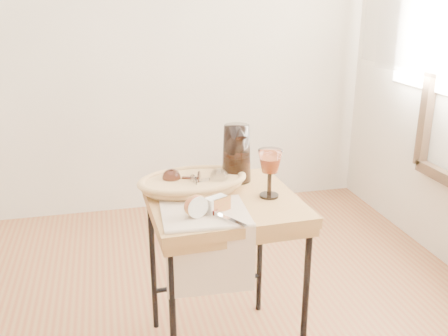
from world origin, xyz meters
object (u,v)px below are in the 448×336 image
object	(u,v)px
tea_towel	(205,213)
pitcher	(236,153)
side_table	(223,279)
table_knife	(220,214)
goblet_lying_b	(208,179)
bread_basket	(193,184)
goblet_lying_a	(183,178)
wine_goblet	(270,173)
apple_half	(195,205)

from	to	relation	value
tea_towel	pitcher	bearing A→B (deg)	59.76
side_table	table_knife	distance (m)	0.40
side_table	tea_towel	distance (m)	0.38
tea_towel	goblet_lying_b	world-z (taller)	goblet_lying_b
goblet_lying_b	table_knife	bearing A→B (deg)	-105.26
tea_towel	table_knife	size ratio (longest dim) A/B	1.35
bread_basket	goblet_lying_a	world-z (taller)	goblet_lying_a
pitcher	wine_goblet	size ratio (longest dim) A/B	1.47
pitcher	goblet_lying_b	bearing A→B (deg)	-144.52
side_table	tea_towel	size ratio (longest dim) A/B	2.36
goblet_lying_a	pitcher	xyz separation A→B (m)	(0.22, 0.05, 0.07)
table_knife	bread_basket	bearing A→B (deg)	158.67
pitcher	table_knife	distance (m)	0.38
tea_towel	goblet_lying_a	xyz separation A→B (m)	(-0.03, 0.24, 0.04)
goblet_lying_a	goblet_lying_b	xyz separation A→B (m)	(0.09, -0.04, 0.00)
side_table	bread_basket	distance (m)	0.39
side_table	pitcher	bearing A→B (deg)	59.54
side_table	tea_towel	bearing A→B (deg)	-126.41
apple_half	goblet_lying_a	bearing A→B (deg)	69.71
tea_towel	goblet_lying_b	xyz separation A→B (m)	(0.05, 0.20, 0.05)
goblet_lying_a	apple_half	distance (m)	0.26
bread_basket	wine_goblet	size ratio (longest dim) A/B	2.04
bread_basket	wine_goblet	world-z (taller)	wine_goblet
side_table	table_knife	world-z (taller)	table_knife
pitcher	apple_half	bearing A→B (deg)	-124.47
side_table	goblet_lying_a	world-z (taller)	goblet_lying_a
tea_towel	table_knife	xyz separation A→B (m)	(0.04, -0.05, 0.01)
goblet_lying_a	pitcher	world-z (taller)	pitcher
side_table	goblet_lying_a	xyz separation A→B (m)	(-0.13, 0.11, 0.39)
goblet_lying_b	pitcher	size ratio (longest dim) A/B	0.44
table_knife	tea_towel	bearing A→B (deg)	-171.47
goblet_lying_b	pitcher	xyz separation A→B (m)	(0.13, 0.09, 0.07)
side_table	table_knife	xyz separation A→B (m)	(-0.05, -0.18, 0.36)
side_table	goblet_lying_a	bearing A→B (deg)	139.66
side_table	table_knife	size ratio (longest dim) A/B	3.18
bread_basket	apple_half	bearing A→B (deg)	-105.84
side_table	wine_goblet	size ratio (longest dim) A/B	3.76
wine_goblet	table_knife	distance (m)	0.27
goblet_lying_a	table_knife	size ratio (longest dim) A/B	0.53
goblet_lying_b	wine_goblet	world-z (taller)	wine_goblet
bread_basket	goblet_lying_a	bearing A→B (deg)	146.06
pitcher	tea_towel	bearing A→B (deg)	-121.83
apple_half	bread_basket	bearing A→B (deg)	61.90
side_table	goblet_lying_b	distance (m)	0.40
apple_half	pitcher	bearing A→B (deg)	34.53
tea_towel	apple_half	world-z (taller)	apple_half
pitcher	wine_goblet	xyz separation A→B (m)	(0.07, -0.20, -0.02)
goblet_lying_b	table_knife	size ratio (longest dim) A/B	0.54
apple_half	table_knife	size ratio (longest dim) A/B	0.38
goblet_lying_a	side_table	bearing A→B (deg)	158.17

